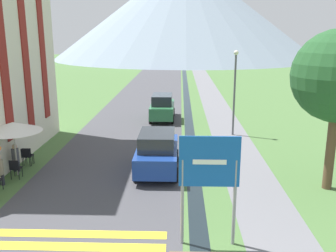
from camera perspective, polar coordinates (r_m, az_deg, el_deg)
ground_plane at (r=26.85m, az=0.57°, el=1.12°), size 160.00×160.00×0.00m
road at (r=36.78m, az=-2.97°, el=4.65°), size 6.40×60.00×0.01m
footpath at (r=36.78m, az=6.57°, el=4.57°), size 2.20×60.00×0.01m
drainage_channel at (r=36.66m, az=2.82°, el=4.61°), size 0.60×60.00×0.00m
crosswalk_marking at (r=11.68m, az=-14.42°, el=-17.37°), size 5.44×1.84×0.01m
mountain_distant at (r=92.34m, az=2.61°, el=17.39°), size 61.35×61.35×22.77m
road_sign at (r=10.59m, az=6.29°, el=-7.25°), size 1.70×0.11×3.27m
parked_car_near at (r=16.55m, az=-1.65°, el=-3.90°), size 1.86×4.03×1.82m
parked_car_far at (r=26.38m, az=-0.88°, el=2.91°), size 1.70×3.98×1.82m
cafe_chair_far_left at (r=18.50m, az=-20.77°, el=-4.18°), size 0.40×0.40×0.85m
cafe_chair_middle at (r=17.04m, az=-22.26°, el=-5.86°), size 0.40×0.40×0.85m
cafe_chair_far_right at (r=18.55m, az=-20.61°, el=-4.12°), size 0.40×0.40×0.85m
cafe_umbrella_middle_white at (r=17.00m, az=-22.55°, el=-0.12°), size 2.39×2.39×2.37m
person_seated_near at (r=17.88m, az=-22.23°, el=-4.31°), size 0.32×0.32×1.26m
streetlamp at (r=22.38m, az=10.13°, el=6.09°), size 0.28×0.28×5.03m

